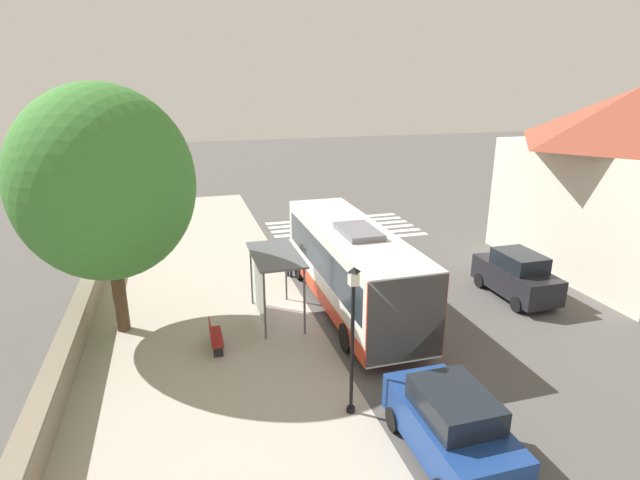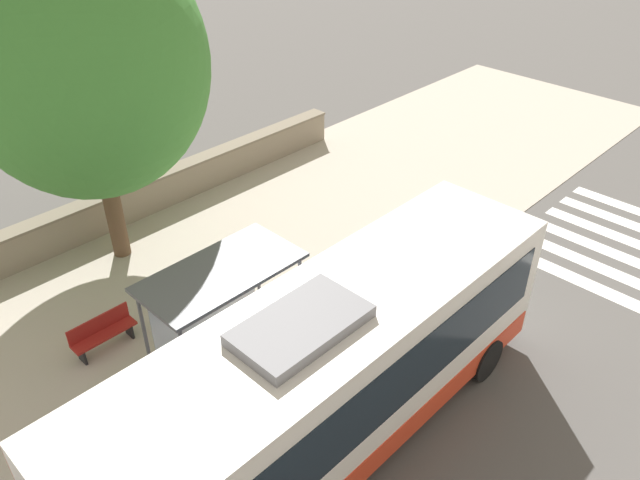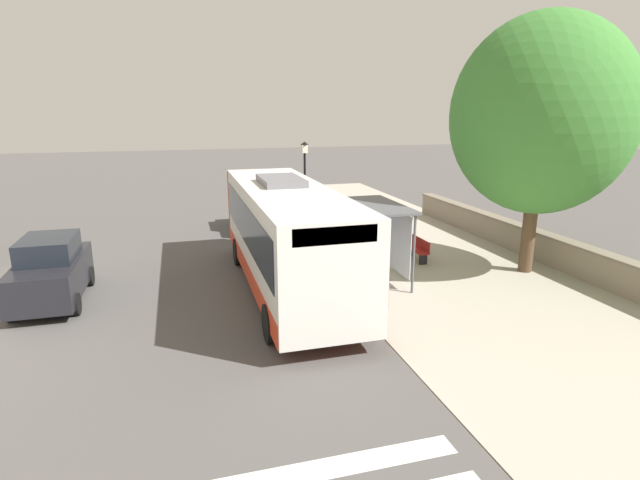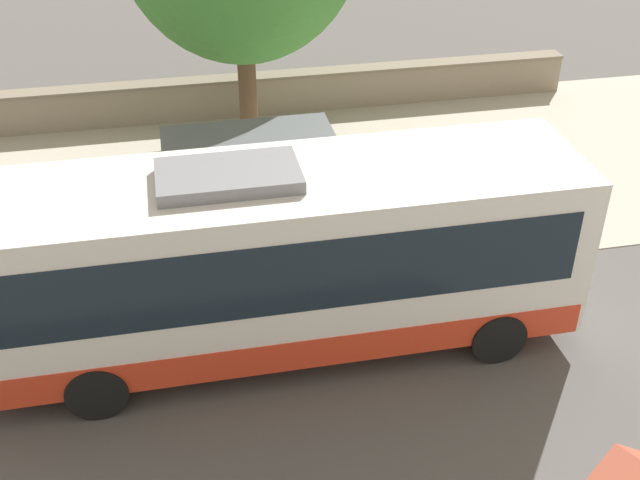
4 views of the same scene
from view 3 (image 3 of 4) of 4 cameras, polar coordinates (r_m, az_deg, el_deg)
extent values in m
plane|color=#514F4C|center=(16.75, 1.79, -5.25)|extent=(120.00, 120.00, 0.00)
cube|color=#ADA393|center=(18.55, 15.19, -3.74)|extent=(9.00, 44.00, 0.02)
cube|color=gray|center=(20.74, 24.95, -1.17)|extent=(0.50, 20.00, 1.06)
cube|color=#776C5B|center=(20.60, 25.12, 0.36)|extent=(0.60, 20.00, 0.08)
cube|color=silver|center=(15.90, -3.83, 0.81)|extent=(2.59, 10.25, 2.92)
cube|color=black|center=(15.81, -3.85, 2.15)|extent=(2.63, 9.43, 1.28)
cube|color=red|center=(16.22, -3.76, -3.19)|extent=(2.63, 10.04, 0.58)
cube|color=red|center=(20.80, -6.79, 4.07)|extent=(2.63, 0.06, 2.80)
cube|color=black|center=(10.84, 1.74, 0.55)|extent=(1.94, 0.08, 0.41)
cube|color=slate|center=(16.34, -4.49, 6.79)|extent=(1.30, 2.25, 0.22)
cylinder|color=black|center=(13.39, 4.72, -8.29)|extent=(0.30, 1.00, 1.00)
cylinder|color=black|center=(12.80, -5.68, -9.45)|extent=(0.30, 1.00, 1.00)
cylinder|color=black|center=(19.51, -2.23, -0.79)|extent=(0.30, 1.00, 1.00)
cylinder|color=black|center=(19.11, -9.34, -1.32)|extent=(0.30, 1.00, 1.00)
cylinder|color=#515459|center=(18.17, 2.28, 0.61)|extent=(0.08, 0.08, 2.58)
cylinder|color=#515459|center=(15.38, 5.85, -2.10)|extent=(0.08, 0.08, 2.58)
cylinder|color=#515459|center=(18.66, 6.48, 0.90)|extent=(0.08, 0.08, 2.58)
cylinder|color=#515459|center=(15.95, 10.65, -1.66)|extent=(0.08, 0.08, 2.58)
cube|color=#515459|center=(16.72, 6.32, 3.95)|extent=(1.74, 3.38, 0.08)
cube|color=silver|center=(17.25, 8.36, 0.13)|extent=(0.03, 2.77, 2.06)
cylinder|color=#2D3347|center=(13.29, 7.25, -9.11)|extent=(0.12, 0.12, 0.76)
cylinder|color=#2D3347|center=(13.23, 6.60, -9.20)|extent=(0.12, 0.12, 0.76)
cube|color=gray|center=(12.99, 7.02, -6.37)|extent=(0.34, 0.22, 0.62)
sphere|color=tan|center=(12.85, 7.08, -4.64)|extent=(0.21, 0.21, 0.21)
cube|color=maroon|center=(19.72, 10.92, -1.04)|extent=(0.40, 1.52, 0.06)
cube|color=maroon|center=(19.73, 11.39, -0.36)|extent=(0.04, 1.52, 0.40)
cube|color=black|center=(20.30, 10.13, -1.21)|extent=(0.32, 0.06, 0.45)
cube|color=black|center=(19.26, 11.69, -2.16)|extent=(0.32, 0.06, 0.45)
cylinder|color=black|center=(22.83, -1.70, 0.44)|extent=(0.24, 0.24, 0.16)
cylinder|color=black|center=(22.45, -1.73, 5.01)|extent=(0.10, 0.10, 3.85)
cube|color=silver|center=(22.19, -1.77, 10.37)|extent=(0.24, 0.24, 0.35)
pyramid|color=black|center=(22.17, -1.78, 11.00)|extent=(0.28, 0.28, 0.14)
cylinder|color=brown|center=(19.18, 22.88, 2.15)|extent=(0.48, 0.48, 3.85)
ellipsoid|color=#3D7F33|center=(18.80, 23.99, 12.88)|extent=(6.04, 6.04, 6.65)
cube|color=navy|center=(24.53, -6.93, 3.01)|extent=(1.84, 3.97, 1.01)
cube|color=black|center=(24.48, -7.03, 4.93)|extent=(1.57, 2.07, 0.63)
cylinder|color=black|center=(23.54, -4.30, 1.44)|extent=(0.22, 0.64, 0.64)
cylinder|color=black|center=(23.27, -8.51, 1.16)|extent=(0.22, 0.64, 0.64)
cylinder|color=black|center=(26.01, -5.46, 2.70)|extent=(0.22, 0.64, 0.64)
cylinder|color=black|center=(25.77, -9.28, 2.46)|extent=(0.22, 0.64, 0.64)
cube|color=black|center=(17.21, -28.32, -3.69)|extent=(1.74, 3.98, 1.07)
cube|color=black|center=(17.08, -28.61, -0.82)|extent=(1.48, 2.07, 0.67)
cylinder|color=black|center=(15.99, -26.17, -6.61)|extent=(0.22, 0.64, 0.64)
cylinder|color=black|center=(16.39, -31.83, -6.85)|extent=(0.22, 0.64, 0.64)
cylinder|color=black|center=(18.40, -24.84, -3.75)|extent=(0.22, 0.64, 0.64)
cylinder|color=black|center=(18.75, -29.78, -4.03)|extent=(0.22, 0.64, 0.64)
camera|label=1|loc=(34.05, 0.41, 20.07)|focal=28.00mm
camera|label=2|loc=(21.69, -24.17, 25.50)|focal=35.00mm
camera|label=4|loc=(18.84, -44.44, 22.17)|focal=45.00mm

